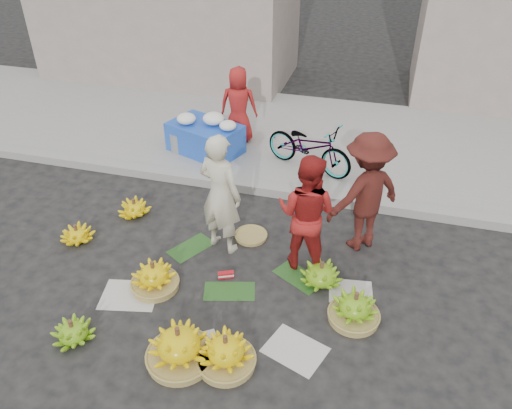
% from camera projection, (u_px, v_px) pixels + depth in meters
% --- Properties ---
extents(ground, '(80.00, 80.00, 0.00)m').
position_uv_depth(ground, '(241.00, 282.00, 6.51)').
color(ground, black).
rests_on(ground, ground).
extents(curb, '(40.00, 0.25, 0.15)m').
position_uv_depth(curb, '(279.00, 191.00, 8.23)').
color(curb, gray).
rests_on(curb, ground).
extents(sidewalk, '(40.00, 4.00, 0.12)m').
position_uv_depth(sidewalk, '(303.00, 137.00, 9.92)').
color(sidewalk, gray).
rests_on(sidewalk, ground).
extents(newspaper_scatter, '(3.20, 1.80, 0.00)m').
position_uv_depth(newspaper_scatter, '(222.00, 327.00, 5.87)').
color(newspaper_scatter, beige).
rests_on(newspaper_scatter, ground).
extents(banana_leaves, '(2.00, 1.00, 0.00)m').
position_uv_depth(banana_leaves, '(239.00, 271.00, 6.69)').
color(banana_leaves, '#1D4818').
rests_on(banana_leaves, ground).
extents(banana_bunch_0, '(0.67, 0.67, 0.42)m').
position_uv_depth(banana_bunch_0, '(154.00, 277.00, 6.34)').
color(banana_bunch_0, olive).
rests_on(banana_bunch_0, ground).
extents(banana_bunch_1, '(0.51, 0.51, 0.30)m').
position_uv_depth(banana_bunch_1, '(73.00, 332.00, 5.66)').
color(banana_bunch_1, '#589B16').
rests_on(banana_bunch_1, ground).
extents(banana_bunch_2, '(0.83, 0.83, 0.49)m').
position_uv_depth(banana_bunch_2, '(179.00, 346.00, 5.37)').
color(banana_bunch_2, olive).
rests_on(banana_bunch_2, ground).
extents(banana_bunch_3, '(0.63, 0.63, 0.44)m').
position_uv_depth(banana_bunch_3, '(226.00, 352.00, 5.34)').
color(banana_bunch_3, olive).
rests_on(banana_bunch_3, ground).
extents(banana_bunch_4, '(0.60, 0.60, 0.42)m').
position_uv_depth(banana_bunch_4, '(355.00, 308.00, 5.89)').
color(banana_bunch_4, olive).
rests_on(banana_bunch_4, ground).
extents(banana_bunch_5, '(0.61, 0.61, 0.35)m').
position_uv_depth(banana_bunch_5, '(321.00, 274.00, 6.42)').
color(banana_bunch_5, '#589B16').
rests_on(banana_bunch_5, ground).
extents(banana_bunch_6, '(0.45, 0.45, 0.28)m').
position_uv_depth(banana_bunch_6, '(77.00, 235.00, 7.18)').
color(banana_bunch_6, yellow).
rests_on(banana_bunch_6, ground).
extents(banana_bunch_7, '(0.46, 0.46, 0.29)m').
position_uv_depth(banana_bunch_7, '(135.00, 208.00, 7.72)').
color(banana_bunch_7, yellow).
rests_on(banana_bunch_7, ground).
extents(basket_spare, '(0.55, 0.55, 0.05)m').
position_uv_depth(basket_spare, '(251.00, 236.00, 7.30)').
color(basket_spare, olive).
rests_on(basket_spare, ground).
extents(incense_stack, '(0.22, 0.15, 0.09)m').
position_uv_depth(incense_stack, '(226.00, 275.00, 6.56)').
color(incense_stack, red).
rests_on(incense_stack, ground).
extents(vendor_cream, '(0.74, 0.60, 1.76)m').
position_uv_depth(vendor_cream, '(220.00, 194.00, 6.66)').
color(vendor_cream, beige).
rests_on(vendor_cream, ground).
extents(vendor_red, '(0.91, 0.77, 1.66)m').
position_uv_depth(vendor_red, '(306.00, 213.00, 6.38)').
color(vendor_red, '#B2201B').
rests_on(vendor_red, ground).
extents(man_striped, '(1.27, 1.23, 1.74)m').
position_uv_depth(man_striped, '(366.00, 193.00, 6.70)').
color(man_striped, maroon).
rests_on(man_striped, ground).
extents(flower_table, '(1.48, 1.20, 0.75)m').
position_uv_depth(flower_table, '(206.00, 136.00, 9.13)').
color(flower_table, '#1C47B8').
rests_on(flower_table, sidewalk).
extents(grey_bucket, '(0.32, 0.32, 0.36)m').
position_uv_depth(grey_bucket, '(179.00, 142.00, 9.22)').
color(grey_bucket, gray).
rests_on(grey_bucket, sidewalk).
extents(flower_vendor, '(0.76, 0.55, 1.43)m').
position_uv_depth(flower_vendor, '(239.00, 105.00, 9.29)').
color(flower_vendor, '#B2201B').
rests_on(flower_vendor, sidewalk).
extents(bicycle, '(1.14, 1.74, 0.87)m').
position_uv_depth(bicycle, '(309.00, 146.00, 8.52)').
color(bicycle, gray).
rests_on(bicycle, sidewalk).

